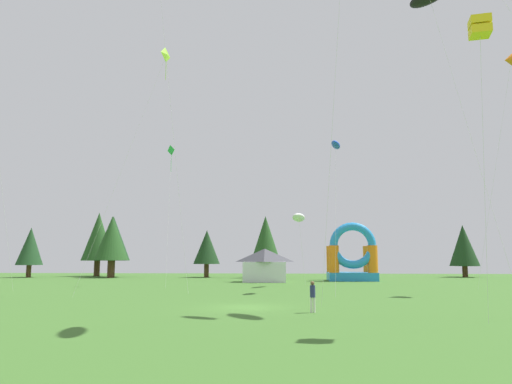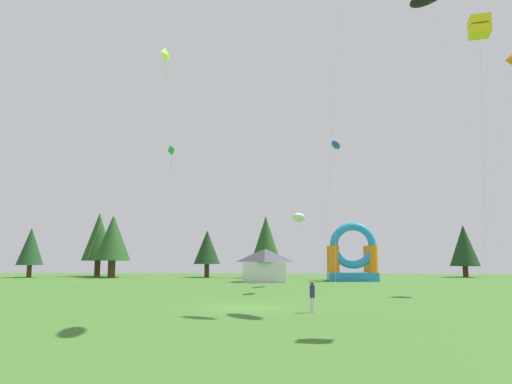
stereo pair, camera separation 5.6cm
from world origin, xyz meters
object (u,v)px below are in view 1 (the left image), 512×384
kite_green_diamond (172,153)px  kite_orange_delta (511,60)px  kite_blue_parafoil (336,145)px  inflatable_blue_arch (352,260)px  person_far_side (313,294)px  kite_white_parafoil (299,218)px  festival_tent (265,265)px  kite_yellow_box (480,28)px  kite_lime_diamond (166,58)px

kite_green_diamond → kite_orange_delta: bearing=-16.6°
kite_blue_parafoil → inflatable_blue_arch: (3.92, 19.79, -10.25)m
person_far_side → kite_white_parafoil: bearing=-87.3°
kite_orange_delta → kite_white_parafoil: (-18.45, 8.76, -13.01)m
kite_white_parafoil → festival_tent: size_ratio=1.51×
kite_white_parafoil → kite_yellow_box: 30.59m
kite_yellow_box → person_far_side: (-7.16, 6.06, -11.96)m
kite_yellow_box → inflatable_blue_arch: 42.54m
kite_white_parafoil → kite_lime_diamond: bearing=-136.0°
kite_yellow_box → inflatable_blue_arch: kite_yellow_box is taller
kite_lime_diamond → kite_orange_delta: bearing=4.6°
kite_blue_parafoil → kite_lime_diamond: 16.73m
person_far_side → inflatable_blue_arch: inflatable_blue_arch is taller
kite_white_parafoil → inflatable_blue_arch: bearing=59.7°
kite_green_diamond → kite_blue_parafoil: bearing=-26.6°
kite_yellow_box → kite_white_parafoil: bearing=103.8°
person_far_side → festival_tent: size_ratio=0.33×
kite_orange_delta → inflatable_blue_arch: (-11.36, 20.89, -17.41)m
kite_white_parafoil → kite_lime_diamond: kite_lime_diamond is taller
inflatable_blue_arch → person_far_side: bearing=-101.3°
kite_blue_parafoil → person_far_side: bearing=-101.5°
kite_yellow_box → kite_lime_diamond: 26.93m
kite_orange_delta → kite_yellow_box: size_ratio=1.57×
kite_orange_delta → kite_green_diamond: kite_orange_delta is taller
kite_orange_delta → festival_tent: (-22.40, 17.54, -18.08)m
kite_orange_delta → kite_green_diamond: bearing=163.4°
kite_orange_delta → kite_lime_diamond: kite_orange_delta is taller
kite_green_diamond → person_far_side: bearing=-59.9°
inflatable_blue_arch → kite_lime_diamond: bearing=-128.7°
kite_yellow_box → kite_lime_diamond: bearing=136.2°
kite_green_diamond → kite_lime_diamond: bearing=-79.2°
kite_orange_delta → kite_green_diamond: 34.19m
inflatable_blue_arch → festival_tent: (-11.04, -3.35, -0.67)m
kite_blue_parafoil → festival_tent: (-7.12, 16.44, -10.92)m
kite_lime_diamond → person_far_side: size_ratio=12.45×
kite_white_parafoil → festival_tent: kite_white_parafoil is taller
inflatable_blue_arch → festival_tent: 11.55m
person_far_side → inflatable_blue_arch: size_ratio=0.23×
kite_blue_parafoil → inflatable_blue_arch: size_ratio=1.82×
kite_orange_delta → kite_yellow_box: bearing=-118.9°
kite_yellow_box → person_far_side: kite_yellow_box is taller
kite_lime_diamond → person_far_side: 25.29m
kite_lime_diamond → kite_yellow_box: bearing=-43.8°
kite_white_parafoil → inflatable_blue_arch: size_ratio=1.05×
festival_tent → kite_lime_diamond: bearing=-110.9°
kite_orange_delta → kite_white_parafoil: size_ratio=2.72×
inflatable_blue_arch → festival_tent: inflatable_blue_arch is taller
kite_yellow_box → kite_blue_parafoil: bearing=100.6°
inflatable_blue_arch → kite_white_parafoil: bearing=-120.3°
kite_lime_diamond → festival_tent: kite_lime_diamond is taller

